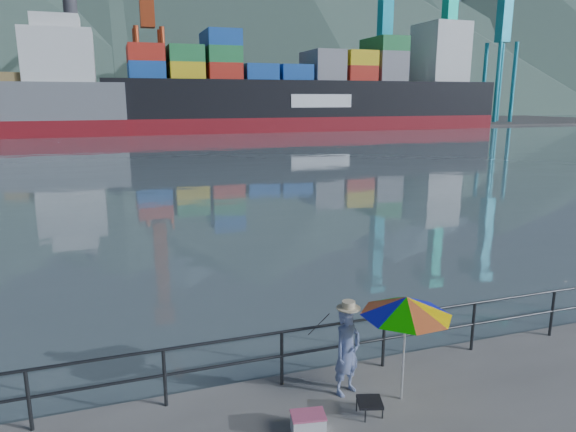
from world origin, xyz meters
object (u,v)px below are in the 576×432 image
object	(u,v)px
beach_umbrella	(406,306)
cooler_bag	(308,424)
container_ship	(319,93)
fisherman	(347,351)

from	to	relation	value
beach_umbrella	cooler_bag	xyz separation A→B (m)	(-1.81, -0.34, -1.53)
cooler_bag	container_ship	world-z (taller)	container_ship
fisherman	beach_umbrella	world-z (taller)	beach_umbrella
fisherman	container_ship	bearing A→B (deg)	45.37
fisherman	container_ship	size ratio (longest dim) A/B	0.02
beach_umbrella	cooler_bag	world-z (taller)	beach_umbrella
beach_umbrella	cooler_bag	size ratio (longest dim) A/B	3.87
beach_umbrella	container_ship	distance (m)	79.49
cooler_bag	container_ship	size ratio (longest dim) A/B	0.01
beach_umbrella	container_ship	bearing A→B (deg)	69.06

